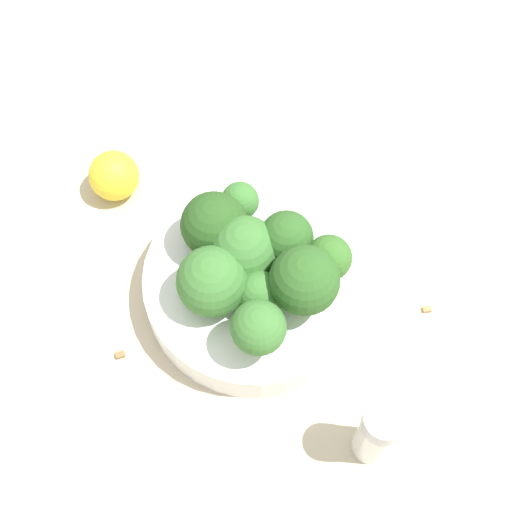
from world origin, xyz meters
The scene contains 15 objects.
ground_plane centered at (0.00, 0.00, 0.00)m, with size 3.00×3.00×0.00m, color beige.
bowl centered at (0.00, 0.00, 0.02)m, with size 0.20×0.20×0.04m, color white.
broccoli_floret_0 centered at (0.00, -0.01, 0.07)m, with size 0.06×0.06×0.06m.
broccoli_floret_1 centered at (-0.01, 0.05, 0.08)m, with size 0.06×0.06×0.07m.
broccoli_floret_2 centered at (0.05, 0.05, 0.07)m, with size 0.04×0.04×0.06m.
broccoli_floret_3 centered at (-0.03, 0.01, 0.07)m, with size 0.05×0.05×0.06m.
broccoli_floret_4 centered at (-0.04, -0.05, 0.06)m, with size 0.03×0.03×0.04m.
broccoli_floret_5 centered at (0.04, -0.01, 0.07)m, with size 0.06×0.06×0.06m.
broccoli_floret_6 centered at (0.00, -0.05, 0.07)m, with size 0.06×0.06×0.06m.
broccoli_floret_7 centered at (0.02, 0.02, 0.06)m, with size 0.04×0.04×0.04m.
broccoli_floret_8 centered at (-0.04, 0.05, 0.07)m, with size 0.04×0.04×0.05m.
pepper_shaker centered at (0.04, 0.16, 0.04)m, with size 0.03×0.03×0.08m.
lemon_wedge centered at (0.01, -0.18, 0.02)m, with size 0.05×0.05×0.05m, color yellow.
almond_crumb_0 centered at (0.12, -0.05, 0.00)m, with size 0.01×0.01×0.01m, color olive.
almond_crumb_1 centered at (-0.09, 0.13, 0.00)m, with size 0.01×0.01×0.01m, color #AD7F4C.
Camera 1 is at (0.21, 0.19, 0.59)m, focal length 50.00 mm.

